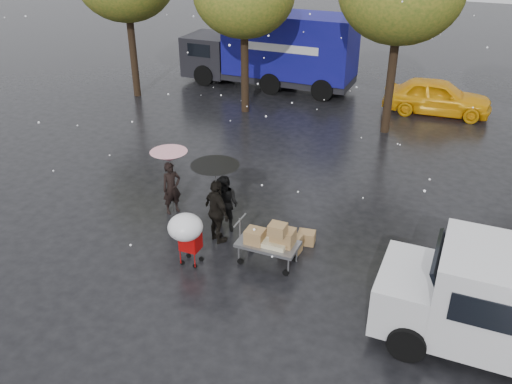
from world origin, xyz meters
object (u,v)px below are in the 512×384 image
at_px(vendor_cart, 271,239).
at_px(shopping_cart, 186,230).
at_px(person_pink, 172,188).
at_px(person_black, 217,212).
at_px(yellow_taxi, 437,96).
at_px(blue_truck, 274,50).

bearing_deg(vendor_cart, shopping_cart, -153.58).
bearing_deg(vendor_cart, person_pink, 160.35).
xyz_separation_m(vendor_cart, shopping_cart, (-1.82, -0.90, 0.34)).
distance_m(person_black, vendor_cart, 1.72).
bearing_deg(shopping_cart, person_black, 83.57).
relative_size(person_pink, shopping_cart, 1.06).
xyz_separation_m(vendor_cart, yellow_taxi, (2.37, 12.87, 0.02)).
bearing_deg(person_black, shopping_cart, 116.12).
relative_size(person_black, yellow_taxi, 0.40).
relative_size(person_pink, yellow_taxi, 0.35).
xyz_separation_m(shopping_cart, blue_truck, (-3.57, 14.63, 0.69)).
bearing_deg(vendor_cart, blue_truck, 111.40).
bearing_deg(person_black, yellow_taxi, -75.40).
distance_m(person_pink, yellow_taxi, 13.02).
distance_m(vendor_cart, shopping_cart, 2.06).
relative_size(person_pink, person_black, 0.88).
xyz_separation_m(person_black, shopping_cart, (-0.15, -1.31, 0.18)).
distance_m(blue_truck, yellow_taxi, 7.86).
bearing_deg(person_black, blue_truck, -41.87).
xyz_separation_m(person_pink, blue_truck, (-1.84, 12.47, 0.98)).
bearing_deg(vendor_cart, yellow_taxi, 79.57).
relative_size(blue_truck, yellow_taxi, 1.89).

